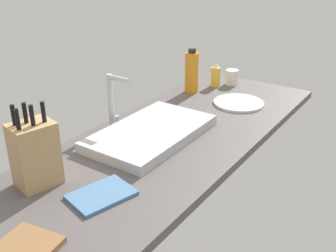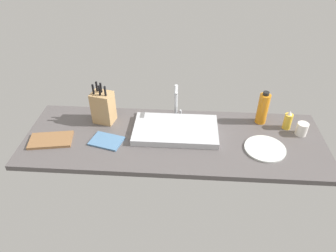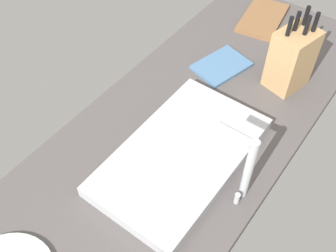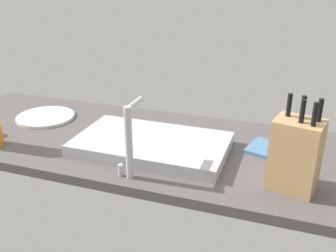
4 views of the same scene
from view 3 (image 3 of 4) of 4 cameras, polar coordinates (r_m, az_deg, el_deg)
name	(u,v)px [view 3 (image 3 of 4)]	position (r cm, az deg, el deg)	size (l,w,h in cm)	color
countertop_slab	(167,152)	(128.50, -0.13, -3.71)	(195.70, 65.79, 3.50)	#514C4C
sink_basin	(181,156)	(122.92, 1.89, -4.22)	(55.73, 32.34, 4.28)	#B7BABF
faucet	(245,164)	(108.54, 10.89, -5.28)	(5.50, 11.91, 24.23)	#B7BABF
knife_block	(292,59)	(145.63, 17.08, 9.09)	(15.85, 13.85, 29.09)	tan
cutting_board	(263,18)	(180.94, 13.25, 14.65)	(26.81, 15.46, 1.80)	brown
dish_towel	(222,66)	(154.35, 7.58, 8.45)	(19.91, 14.20, 1.20)	teal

